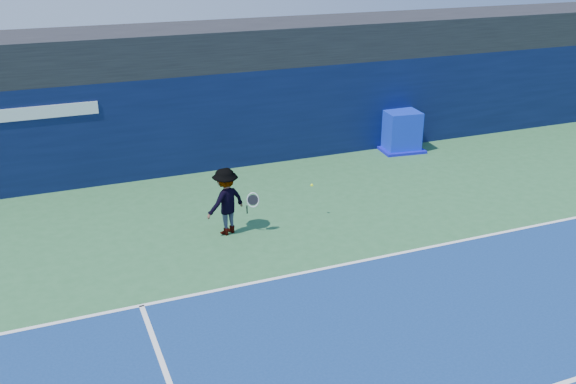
% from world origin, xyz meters
% --- Properties ---
extents(ground, '(80.00, 80.00, 0.00)m').
position_xyz_m(ground, '(0.00, 0.00, 0.00)').
color(ground, '#2D6437').
rests_on(ground, ground).
extents(baseline, '(24.00, 0.10, 0.01)m').
position_xyz_m(baseline, '(0.00, 3.00, 0.01)').
color(baseline, white).
rests_on(baseline, ground).
extents(stadium_band, '(36.00, 3.00, 1.20)m').
position_xyz_m(stadium_band, '(0.00, 11.50, 3.60)').
color(stadium_band, black).
rests_on(stadium_band, back_wall_assembly).
extents(back_wall_assembly, '(36.00, 1.03, 3.00)m').
position_xyz_m(back_wall_assembly, '(-0.00, 10.50, 1.50)').
color(back_wall_assembly, '#0A1337').
rests_on(back_wall_assembly, ground).
extents(equipment_cart, '(1.56, 1.56, 1.35)m').
position_xyz_m(equipment_cart, '(4.97, 9.67, 0.62)').
color(equipment_cart, '#0D26C3').
rests_on(equipment_cart, ground).
extents(tennis_player, '(1.37, 1.01, 1.68)m').
position_xyz_m(tennis_player, '(-2.43, 5.58, 0.84)').
color(tennis_player, silver).
rests_on(tennis_player, ground).
extents(tennis_ball, '(0.07, 0.07, 0.07)m').
position_xyz_m(tennis_ball, '(-0.13, 5.61, 0.91)').
color(tennis_ball, '#BDE719').
rests_on(tennis_ball, ground).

